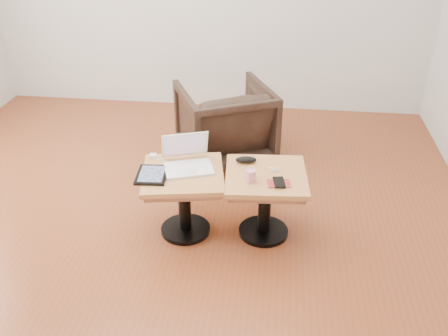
# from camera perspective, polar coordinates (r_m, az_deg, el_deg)

# --- Properties ---
(room_shell) EXTENTS (4.52, 4.52, 2.71)m
(room_shell) POSITION_cam_1_polar(r_m,az_deg,el_deg) (3.03, -8.49, 14.61)
(room_shell) COLOR brown
(room_shell) RESTS_ON ground
(side_table_left) EXTENTS (0.61, 0.61, 0.48)m
(side_table_left) POSITION_cam_1_polar(r_m,az_deg,el_deg) (3.35, -4.63, -2.24)
(side_table_left) COLOR black
(side_table_left) RESTS_ON ground
(side_table_right) EXTENTS (0.57, 0.57, 0.48)m
(side_table_right) POSITION_cam_1_polar(r_m,az_deg,el_deg) (3.33, 4.75, -2.44)
(side_table_right) COLOR black
(side_table_right) RESTS_ON ground
(laptop) EXTENTS (0.39, 0.38, 0.21)m
(laptop) POSITION_cam_1_polar(r_m,az_deg,el_deg) (3.33, -4.20, 0.83)
(laptop) COLOR white
(laptop) RESTS_ON side_table_left
(tablet) EXTENTS (0.21, 0.26, 0.02)m
(tablet) POSITION_cam_1_polar(r_m,az_deg,el_deg) (3.26, -8.24, -0.77)
(tablet) COLOR black
(tablet) RESTS_ON side_table_left
(charging_adapter) EXTENTS (0.05, 0.05, 0.03)m
(charging_adapter) POSITION_cam_1_polar(r_m,az_deg,el_deg) (3.47, -8.11, 1.36)
(charging_adapter) COLOR white
(charging_adapter) RESTS_ON side_table_left
(glasses_case) EXTENTS (0.15, 0.08, 0.04)m
(glasses_case) POSITION_cam_1_polar(r_m,az_deg,el_deg) (3.38, 2.53, 0.95)
(glasses_case) COLOR black
(glasses_case) RESTS_ON side_table_right
(striped_cup) EXTENTS (0.07, 0.07, 0.08)m
(striped_cup) POSITION_cam_1_polar(r_m,az_deg,el_deg) (3.16, 3.07, -0.90)
(striped_cup) COLOR #DD376A
(striped_cup) RESTS_ON side_table_right
(earbuds_tangle) EXTENTS (0.07, 0.06, 0.01)m
(earbuds_tangle) POSITION_cam_1_polar(r_m,az_deg,el_deg) (3.30, 5.80, -0.22)
(earbuds_tangle) COLOR white
(earbuds_tangle) RESTS_ON side_table_right
(phone_on_sleeve) EXTENTS (0.16, 0.14, 0.02)m
(phone_on_sleeve) POSITION_cam_1_polar(r_m,az_deg,el_deg) (3.16, 6.30, -1.70)
(phone_on_sleeve) COLOR #A03426
(phone_on_sleeve) RESTS_ON side_table_right
(armchair) EXTENTS (0.97, 0.98, 0.68)m
(armchair) POSITION_cam_1_polar(r_m,az_deg,el_deg) (4.28, 0.10, 5.10)
(armchair) COLOR #30231A
(armchair) RESTS_ON ground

